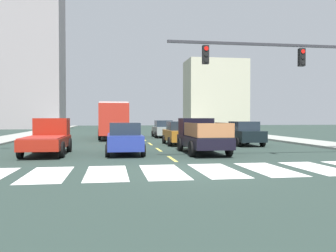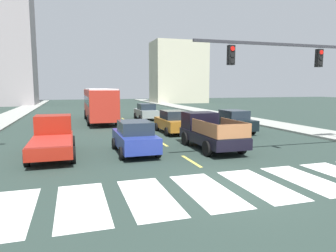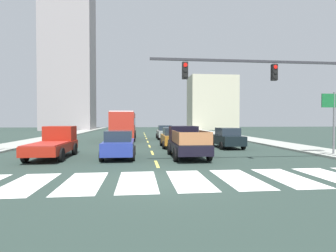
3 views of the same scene
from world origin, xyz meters
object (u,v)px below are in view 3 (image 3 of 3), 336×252
sedan_near_right (227,138)px  pickup_stakebed (186,142)px  traffic_signal_gantry (298,83)px  direction_sign_green (334,110)px  sedan_mid (119,144)px  sedan_near_left (165,132)px  sedan_far (173,137)px  city_bus (124,124)px  pickup_dark (55,143)px

sedan_near_right → pickup_stakebed: bearing=-134.1°
traffic_signal_gantry → direction_sign_green: size_ratio=2.82×
sedan_mid → traffic_signal_gantry: (9.55, -3.66, 3.44)m
sedan_near_left → sedan_far: (-0.28, -10.09, 0.00)m
direction_sign_green → city_bus: bearing=132.0°
pickup_stakebed → sedan_mid: bearing=-177.8°
pickup_stakebed → pickup_dark: 8.43m
direction_sign_green → sedan_mid: bearing=177.3°
sedan_far → sedan_near_right: 4.65m
pickup_stakebed → direction_sign_green: bearing=-4.7°
pickup_dark → sedan_near_right: 13.55m
pickup_stakebed → sedan_far: size_ratio=1.18×
sedan_mid → sedan_far: size_ratio=1.00×
sedan_mid → direction_sign_green: size_ratio=1.05×
sedan_far → sedan_mid: bearing=-121.9°
pickup_dark → sedan_far: 9.87m
sedan_near_right → traffic_signal_gantry: traffic_signal_gantry is taller
pickup_stakebed → direction_sign_green: size_ratio=1.24×
sedan_mid → traffic_signal_gantry: 10.79m
sedan_mid → sedan_near_right: size_ratio=1.00×
city_bus → direction_sign_green: (14.46, -16.06, 1.08)m
pickup_dark → sedan_mid: pickup_dark is taller
traffic_signal_gantry → sedan_mid: bearing=159.0°
direction_sign_green → sedan_far: bearing=145.1°
sedan_far → direction_sign_green: (9.78, -6.82, 2.17)m
sedan_near_left → sedan_far: size_ratio=1.00×
sedan_mid → sedan_near_left: (4.45, 16.26, 0.00)m
pickup_dark → sedan_near_left: size_ratio=1.18×
sedan_far → direction_sign_green: size_ratio=1.05×
pickup_dark → sedan_near_right: bearing=18.7°
sedan_near_right → city_bus: bearing=129.3°
direction_sign_green → sedan_near_left: bearing=119.3°
pickup_dark → sedan_mid: size_ratio=1.18×
sedan_far → direction_sign_green: bearing=-32.7°
sedan_mid → sedan_near_right: 10.13m
pickup_dark → sedan_mid: (4.10, -0.78, -0.06)m
sedan_far → direction_sign_green: direction_sign_green is taller
sedan_near_left → direction_sign_green: (9.50, -16.90, 2.17)m
sedan_far → sedan_near_right: bearing=-10.3°
pickup_stakebed → city_bus: (-4.81, 15.26, 1.02)m
direction_sign_green → sedan_near_right: bearing=132.0°
city_bus → sedan_far: 10.41m
pickup_dark → traffic_signal_gantry: traffic_signal_gantry is taller
pickup_dark → city_bus: bearing=76.0°
pickup_stakebed → pickup_dark: same height
city_bus → sedan_mid: size_ratio=2.45×
pickup_stakebed → traffic_signal_gantry: traffic_signal_gantry is taller
sedan_near_left → traffic_signal_gantry: size_ratio=0.37×
sedan_near_left → sedan_far: bearing=-92.0°
sedan_mid → sedan_near_left: 16.86m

